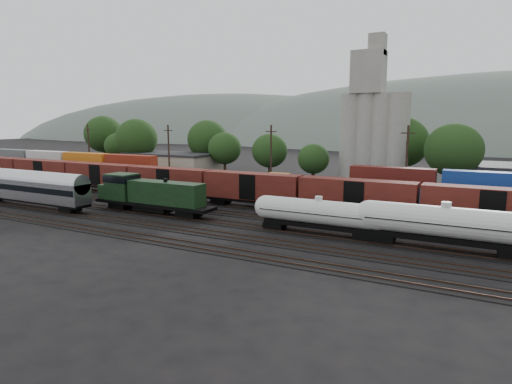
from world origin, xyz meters
The scene contains 14 objects.
ground centered at (0.00, 0.00, 0.00)m, with size 600.00×600.00×0.00m, color black.
tracks centered at (0.00, 0.00, 0.05)m, with size 180.00×33.20×0.20m.
green_locomotive centered at (-17.82, -5.00, 2.82)m, with size 18.80×3.32×4.98m.
tank_car_a centered at (6.98, -5.00, 2.46)m, with size 15.69×2.81×4.11m.
tank_car_b centered at (19.88, -5.00, 2.73)m, with size 17.55×3.14×4.60m.
passenger_coach centered at (-36.19, -10.00, 3.23)m, with size 23.17×2.86×5.26m.
orange_locomotive centered at (-0.74, 10.00, 2.51)m, with size 17.55×2.92×4.39m.
boxcar_string centered at (-14.52, 5.00, 3.12)m, with size 122.80×2.90×4.20m.
container_wall centered at (-6.18, 15.00, 2.84)m, with size 164.48×2.60×5.80m.
grain_silo centered at (3.28, 36.00, 11.26)m, with size 13.40×5.00×29.00m.
industrial_sheds centered at (6.63, 35.25, 2.56)m, with size 119.38×17.26×5.10m.
tree_band centered at (-11.62, 37.92, 7.55)m, with size 163.33×21.22×14.37m.
utility_poles centered at (0.00, 22.00, 6.21)m, with size 122.20×0.36×12.00m.
distant_hills centered at (23.92, 260.00, -20.56)m, with size 860.00×286.00×130.00m.
Camera 1 is at (22.57, -49.25, 12.44)m, focal length 30.00 mm.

